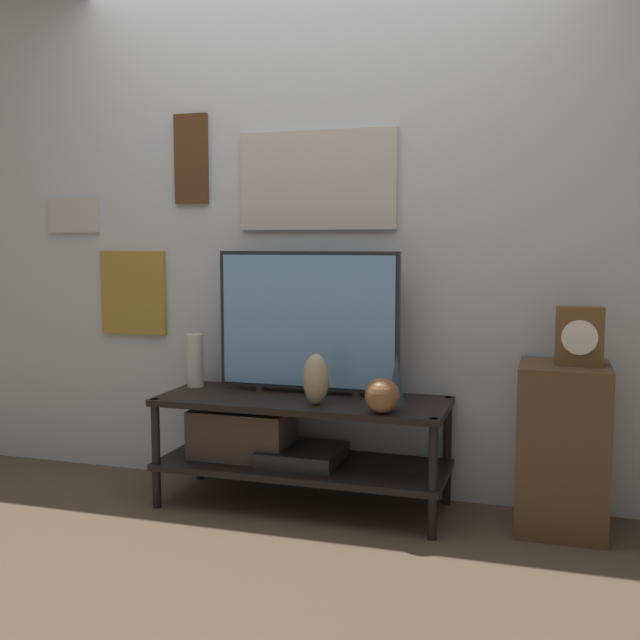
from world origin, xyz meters
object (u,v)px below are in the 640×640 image
Objects in this scene: television at (308,321)px; vase_round_glass at (382,396)px; vase_tall_ceramic at (195,361)px; vase_urn_stoneware at (316,379)px; mantel_clock at (579,336)px; vase_slim_bronze at (396,379)px.

vase_round_glass is (0.43, -0.30, -0.27)m from television.
vase_round_glass is at bearing -16.12° from vase_tall_ceramic.
vase_tall_ceramic is at bearing 162.45° from vase_urn_stoneware.
television is 0.34m from vase_urn_stoneware.
vase_tall_ceramic reaches higher than vase_urn_stoneware.
vase_tall_ceramic is (-0.70, 0.22, 0.02)m from vase_urn_stoneware.
mantel_clock is at bearing -1.67° from vase_tall_ceramic.
vase_slim_bronze is (0.45, -0.12, -0.23)m from television.
mantel_clock is at bearing 4.96° from vase_slim_bronze.
mantel_clock reaches higher than vase_slim_bronze.
vase_slim_bronze is 0.87× the size of vase_tall_ceramic.
vase_round_glass is at bearing -98.19° from vase_slim_bronze.
vase_slim_bronze is (0.03, 0.18, 0.04)m from vase_round_glass.
television is at bearing 177.29° from mantel_clock.
mantel_clock is at bearing 17.09° from vase_round_glass.
vase_urn_stoneware is at bearing -63.47° from television.
television is at bearing 145.12° from vase_round_glass.
vase_slim_bronze reaches higher than vase_round_glass.
vase_tall_ceramic is at bearing 173.51° from vase_slim_bronze.
television reaches higher than vase_slim_bronze.
vase_slim_bronze is (0.34, 0.10, 0.00)m from vase_urn_stoneware.
vase_urn_stoneware and vase_slim_bronze have the same top height.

